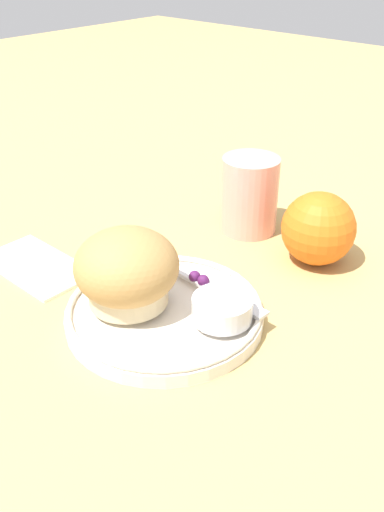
{
  "coord_description": "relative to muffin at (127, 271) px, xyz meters",
  "views": [
    {
      "loc": [
        0.34,
        -0.32,
        0.35
      ],
      "look_at": [
        0.01,
        0.04,
        0.06
      ],
      "focal_mm": 40.0,
      "sensor_mm": 36.0,
      "label": 1
    }
  ],
  "objects": [
    {
      "name": "plate",
      "position": [
        0.03,
        0.02,
        -0.05
      ],
      "size": [
        0.2,
        0.2,
        0.02
      ],
      "color": "silver",
      "rests_on": "ground_plane"
    },
    {
      "name": "orange_fruit",
      "position": [
        0.08,
        0.22,
        -0.01
      ],
      "size": [
        0.09,
        0.09,
        0.09
      ],
      "color": "orange",
      "rests_on": "ground_plane"
    },
    {
      "name": "ground_plane",
      "position": [
        0.02,
        0.02,
        -0.06
      ],
      "size": [
        3.0,
        3.0,
        0.0
      ],
      "primitive_type": "plane",
      "color": "tan"
    },
    {
      "name": "muffin",
      "position": [
        0.0,
        0.0,
        0.0
      ],
      "size": [
        0.1,
        0.1,
        0.08
      ],
      "color": "beige",
      "rests_on": "plate"
    },
    {
      "name": "juice_glass",
      "position": [
        -0.03,
        0.23,
        -0.01
      ],
      "size": [
        0.07,
        0.07,
        0.1
      ],
      "color": "#E5998C",
      "rests_on": "ground_plane"
    },
    {
      "name": "cream_ramekin",
      "position": [
        0.09,
        0.04,
        -0.02
      ],
      "size": [
        0.06,
        0.06,
        0.02
      ],
      "color": "silver",
      "rests_on": "plate"
    },
    {
      "name": "butter_knife",
      "position": [
        0.03,
        0.07,
        -0.03
      ],
      "size": [
        0.17,
        0.03,
        0.0
      ],
      "rotation": [
        0.0,
        0.0,
        -0.06
      ],
      "color": "silver",
      "rests_on": "plate"
    },
    {
      "name": "folded_napkin",
      "position": [
        -0.15,
        -0.01,
        -0.05
      ],
      "size": [
        0.13,
        0.07,
        0.01
      ],
      "color": "white",
      "rests_on": "ground_plane"
    },
    {
      "name": "berry_pair",
      "position": [
        0.03,
        0.07,
        -0.03
      ],
      "size": [
        0.02,
        0.01,
        0.01
      ],
      "color": "#4C194C",
      "rests_on": "plate"
    }
  ]
}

